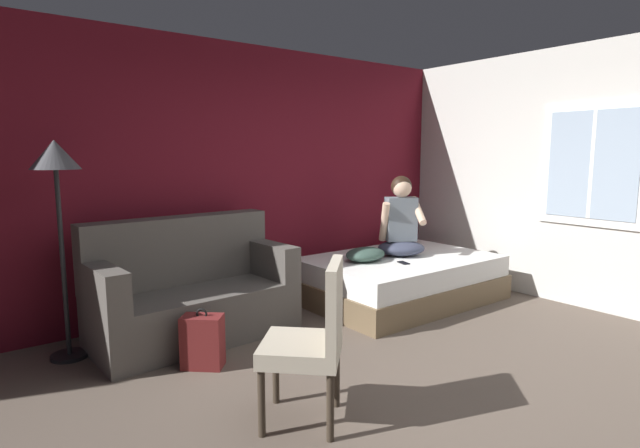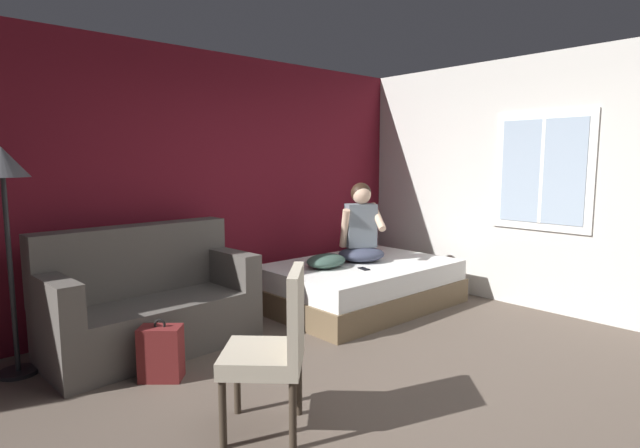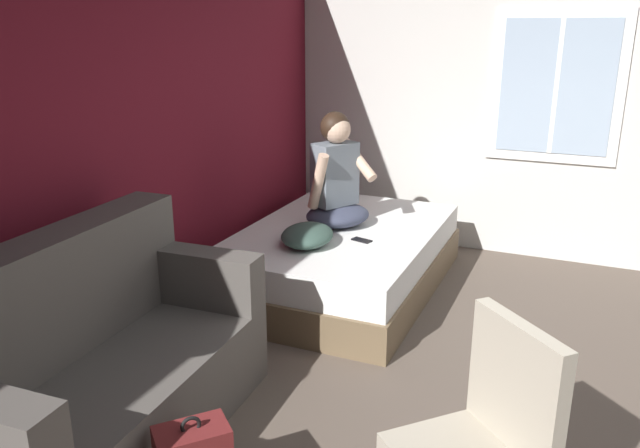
% 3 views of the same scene
% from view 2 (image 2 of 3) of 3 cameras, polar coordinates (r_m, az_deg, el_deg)
% --- Properties ---
extents(ground_plane, '(40.00, 40.00, 0.00)m').
position_cam_2_polar(ground_plane, '(3.59, 10.30, -19.33)').
color(ground_plane, brown).
extents(wall_back_accent, '(10.37, 0.16, 2.70)m').
position_cam_2_polar(wall_back_accent, '(5.35, -13.36, 4.42)').
color(wall_back_accent, maroon).
rests_on(wall_back_accent, ground).
extents(wall_side_with_window, '(0.19, 6.74, 2.70)m').
position_cam_2_polar(wall_side_with_window, '(5.67, 28.03, 3.93)').
color(wall_side_with_window, silver).
rests_on(wall_side_with_window, ground).
extents(bed, '(2.07, 1.41, 0.48)m').
position_cam_2_polar(bed, '(5.57, 4.69, -6.92)').
color(bed, brown).
rests_on(bed, ground).
extents(couch, '(1.74, 0.90, 1.04)m').
position_cam_2_polar(couch, '(4.54, -18.99, -8.52)').
color(couch, '#514C47').
rests_on(couch, ground).
extents(side_chair, '(0.65, 0.65, 0.98)m').
position_cam_2_polar(side_chair, '(3.01, -5.25, -13.56)').
color(side_chair, '#382D23').
rests_on(side_chair, ground).
extents(person_seated, '(0.67, 0.63, 0.88)m').
position_cam_2_polar(person_seated, '(5.56, 4.71, -0.63)').
color(person_seated, '#383D51').
rests_on(person_seated, bed).
extents(backpack, '(0.35, 0.35, 0.46)m').
position_cam_2_polar(backpack, '(3.95, -17.67, -13.93)').
color(backpack, maroon).
rests_on(backpack, ground).
extents(throw_pillow, '(0.54, 0.44, 0.14)m').
position_cam_2_polar(throw_pillow, '(5.26, 0.72, -4.23)').
color(throw_pillow, '#385147').
rests_on(throw_pillow, bed).
extents(cell_phone, '(0.10, 0.16, 0.01)m').
position_cam_2_polar(cell_phone, '(5.20, 5.04, -5.12)').
color(cell_phone, black).
rests_on(cell_phone, bed).
extents(floor_lamp, '(0.36, 0.36, 1.70)m').
position_cam_2_polar(floor_lamp, '(4.25, -32.45, 3.85)').
color(floor_lamp, black).
rests_on(floor_lamp, ground).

